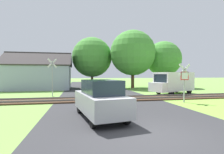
{
  "coord_description": "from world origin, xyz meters",
  "views": [
    {
      "loc": [
        -2.34,
        -5.41,
        2.05
      ],
      "look_at": [
        0.5,
        9.33,
        1.8
      ],
      "focal_mm": 28.0,
      "sensor_mm": 36.0,
      "label": 1
    }
  ],
  "objects_px": {
    "tree_center": "(92,57)",
    "parked_car": "(100,99)",
    "house": "(39,76)",
    "mail_truck": "(173,82)",
    "crossing_sign_far": "(52,74)",
    "tree_far": "(164,59)",
    "stop_sign_near": "(184,79)",
    "tree_right": "(133,53)"
  },
  "relations": [
    {
      "from": "stop_sign_near",
      "to": "tree_center",
      "type": "xyz_separation_m",
      "value": [
        -5.43,
        15.65,
        2.98
      ]
    },
    {
      "from": "mail_truck",
      "to": "parked_car",
      "type": "xyz_separation_m",
      "value": [
        -8.56,
        -8.36,
        -0.34
      ]
    },
    {
      "from": "crossing_sign_far",
      "to": "tree_right",
      "type": "bearing_deg",
      "value": 21.24
    },
    {
      "from": "tree_center",
      "to": "parked_car",
      "type": "distance_m",
      "value": 19.35
    },
    {
      "from": "house",
      "to": "crossing_sign_far",
      "type": "bearing_deg",
      "value": -71.53
    },
    {
      "from": "tree_right",
      "to": "tree_center",
      "type": "bearing_deg",
      "value": 156.76
    },
    {
      "from": "tree_right",
      "to": "tree_far",
      "type": "bearing_deg",
      "value": 6.73
    },
    {
      "from": "tree_center",
      "to": "stop_sign_near",
      "type": "bearing_deg",
      "value": -70.88
    },
    {
      "from": "crossing_sign_far",
      "to": "parked_car",
      "type": "xyz_separation_m",
      "value": [
        3.34,
        -8.7,
        -1.12
      ]
    },
    {
      "from": "tree_center",
      "to": "parked_car",
      "type": "relative_size",
      "value": 1.82
    },
    {
      "from": "tree_right",
      "to": "mail_truck",
      "type": "relative_size",
      "value": 1.61
    },
    {
      "from": "crossing_sign_far",
      "to": "tree_far",
      "type": "height_order",
      "value": "tree_far"
    },
    {
      "from": "house",
      "to": "parked_car",
      "type": "xyz_separation_m",
      "value": [
        6.22,
        -17.11,
        -0.88
      ]
    },
    {
      "from": "tree_far",
      "to": "parked_car",
      "type": "relative_size",
      "value": 1.69
    },
    {
      "from": "stop_sign_near",
      "to": "tree_far",
      "type": "xyz_separation_m",
      "value": [
        5.52,
        13.8,
        2.76
      ]
    },
    {
      "from": "tree_center",
      "to": "tree_right",
      "type": "bearing_deg",
      "value": -23.24
    },
    {
      "from": "crossing_sign_far",
      "to": "stop_sign_near",
      "type": "bearing_deg",
      "value": -44.94
    },
    {
      "from": "house",
      "to": "tree_far",
      "type": "distance_m",
      "value": 18.44
    },
    {
      "from": "tree_center",
      "to": "mail_truck",
      "type": "xyz_separation_m",
      "value": [
        7.48,
        -10.59,
        -3.4
      ]
    },
    {
      "from": "crossing_sign_far",
      "to": "tree_center",
      "type": "xyz_separation_m",
      "value": [
        4.42,
        10.26,
        2.62
      ]
    },
    {
      "from": "tree_right",
      "to": "tree_far",
      "type": "height_order",
      "value": "tree_right"
    },
    {
      "from": "crossing_sign_far",
      "to": "mail_truck",
      "type": "xyz_separation_m",
      "value": [
        11.9,
        -0.34,
        -0.78
      ]
    },
    {
      "from": "stop_sign_near",
      "to": "parked_car",
      "type": "relative_size",
      "value": 0.66
    },
    {
      "from": "parked_car",
      "to": "house",
      "type": "bearing_deg",
      "value": 99.61
    },
    {
      "from": "tree_far",
      "to": "parked_car",
      "type": "xyz_separation_m",
      "value": [
        -12.03,
        -17.11,
        -3.52
      ]
    },
    {
      "from": "tree_far",
      "to": "parked_car",
      "type": "height_order",
      "value": "tree_far"
    },
    {
      "from": "stop_sign_near",
      "to": "tree_far",
      "type": "bearing_deg",
      "value": -108.91
    },
    {
      "from": "crossing_sign_far",
      "to": "tree_far",
      "type": "relative_size",
      "value": 0.49
    },
    {
      "from": "mail_truck",
      "to": "tree_right",
      "type": "bearing_deg",
      "value": -9.88
    },
    {
      "from": "stop_sign_near",
      "to": "house",
      "type": "distance_m",
      "value": 18.77
    },
    {
      "from": "tree_right",
      "to": "mail_truck",
      "type": "height_order",
      "value": "tree_right"
    },
    {
      "from": "house",
      "to": "tree_far",
      "type": "bearing_deg",
      "value": -0.43
    },
    {
      "from": "stop_sign_near",
      "to": "crossing_sign_far",
      "type": "distance_m",
      "value": 11.24
    },
    {
      "from": "crossing_sign_far",
      "to": "parked_car",
      "type": "height_order",
      "value": "crossing_sign_far"
    },
    {
      "from": "tree_right",
      "to": "parked_car",
      "type": "distance_m",
      "value": 18.34
    },
    {
      "from": "crossing_sign_far",
      "to": "tree_center",
      "type": "height_order",
      "value": "tree_center"
    },
    {
      "from": "crossing_sign_far",
      "to": "house",
      "type": "distance_m",
      "value": 8.89
    },
    {
      "from": "tree_right",
      "to": "parked_car",
      "type": "xyz_separation_m",
      "value": [
        -6.82,
        -16.49,
        -4.25
      ]
    },
    {
      "from": "house",
      "to": "mail_truck",
      "type": "relative_size",
      "value": 1.64
    },
    {
      "from": "house",
      "to": "mail_truck",
      "type": "distance_m",
      "value": 17.18
    },
    {
      "from": "tree_far",
      "to": "stop_sign_near",
      "type": "bearing_deg",
      "value": -111.82
    },
    {
      "from": "tree_center",
      "to": "mail_truck",
      "type": "height_order",
      "value": "tree_center"
    }
  ]
}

